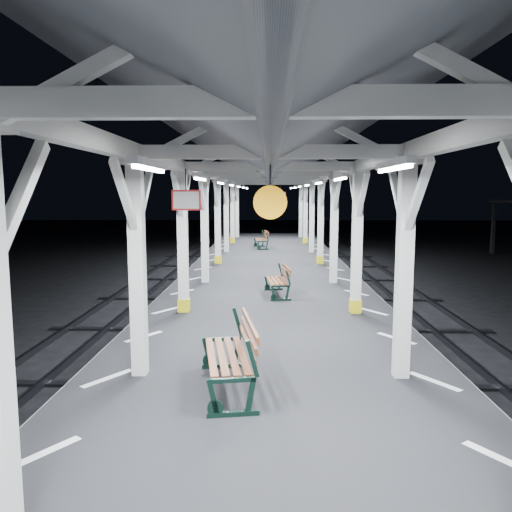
{
  "coord_description": "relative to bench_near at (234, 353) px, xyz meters",
  "views": [
    {
      "loc": [
        -0.02,
        -9.39,
        3.79
      ],
      "look_at": [
        -0.34,
        3.12,
        2.2
      ],
      "focal_mm": 35.0,
      "sensor_mm": 36.0,
      "label": 1
    }
  ],
  "objects": [
    {
      "name": "platform",
      "position": [
        0.5,
        2.55,
        -1.03
      ],
      "size": [
        6.0,
        50.0,
        1.0
      ],
      "primitive_type": "cube",
      "color": "black",
      "rests_on": "ground"
    },
    {
      "name": "bench_far",
      "position": [
        0.2,
        18.27,
        -0.06
      ],
      "size": [
        0.81,
        1.68,
        0.87
      ],
      "rotation": [
        0.0,
        0.0,
        0.13
      ],
      "color": "black",
      "rests_on": "platform"
    },
    {
      "name": "bench_near",
      "position": [
        0.0,
        0.0,
        0.0
      ],
      "size": [
        0.97,
        1.92,
        1.0
      ],
      "rotation": [
        0.0,
        0.0,
        0.16
      ],
      "color": "black",
      "rests_on": "platform"
    },
    {
      "name": "hazard_stripes_right",
      "position": [
        2.95,
        2.55,
        -0.53
      ],
      "size": [
        1.0,
        48.0,
        0.01
      ],
      "primitive_type": "cube",
      "color": "silver",
      "rests_on": "platform"
    },
    {
      "name": "hazard_stripes_left",
      "position": [
        -1.95,
        2.55,
        -0.53
      ],
      "size": [
        1.0,
        48.0,
        0.01
      ],
      "primitive_type": "cube",
      "color": "silver",
      "rests_on": "platform"
    },
    {
      "name": "ground",
      "position": [
        0.5,
        2.55,
        -1.53
      ],
      "size": [
        120.0,
        120.0,
        0.0
      ],
      "primitive_type": "plane",
      "color": "black",
      "rests_on": "ground"
    },
    {
      "name": "track_left",
      "position": [
        -4.5,
        2.55,
        -1.45
      ],
      "size": [
        2.2,
        60.0,
        0.16
      ],
      "color": "#2D2D33",
      "rests_on": "ground"
    },
    {
      "name": "canopy",
      "position": [
        0.5,
        2.53,
        3.03
      ],
      "size": [
        5.4,
        49.0,
        4.65
      ],
      "color": "silver",
      "rests_on": "platform"
    },
    {
      "name": "bench_mid",
      "position": [
        0.8,
        6.59,
        -0.1
      ],
      "size": [
        0.73,
        1.54,
        0.8
      ],
      "rotation": [
        0.0,
        0.0,
        0.12
      ],
      "color": "black",
      "rests_on": "platform"
    }
  ]
}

